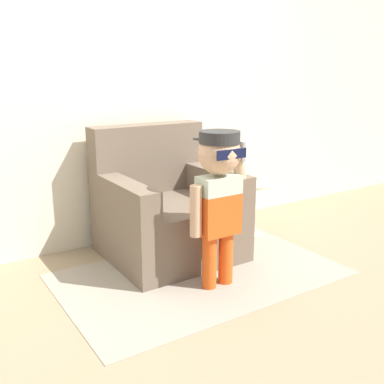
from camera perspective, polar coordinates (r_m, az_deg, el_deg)
ground_plane at (r=3.57m, az=-3.91°, el=-8.39°), size 10.00×10.00×0.00m
wall_back at (r=3.80m, az=-8.70°, el=13.13°), size 10.00×0.05×2.60m
armchair at (r=3.55m, az=-3.33°, el=-2.39°), size 0.95×0.92×1.01m
person_child at (r=2.90m, az=3.38°, el=0.83°), size 0.43×0.32×1.06m
side_table at (r=3.96m, az=7.54°, el=-1.62°), size 0.29×0.29×0.48m
rug at (r=3.30m, az=1.10°, el=-10.34°), size 1.97×1.22×0.01m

